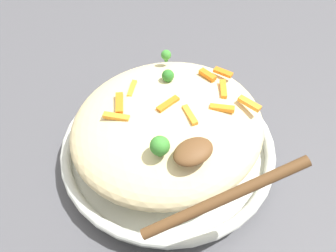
# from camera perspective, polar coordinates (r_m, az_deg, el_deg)

# --- Properties ---
(ground_plane) EXTENTS (2.40, 2.40, 0.00)m
(ground_plane) POSITION_cam_1_polar(r_m,az_deg,el_deg) (0.55, 0.00, -4.84)
(ground_plane) COLOR #4C4C51
(serving_bowl) EXTENTS (0.35, 0.35, 0.04)m
(serving_bowl) POSITION_cam_1_polar(r_m,az_deg,el_deg) (0.54, 0.00, -3.56)
(serving_bowl) COLOR silver
(serving_bowl) RESTS_ON ground_plane
(pasta_mound) EXTENTS (0.31, 0.28, 0.09)m
(pasta_mound) POSITION_cam_1_polar(r_m,az_deg,el_deg) (0.49, 0.00, 0.23)
(pasta_mound) COLOR beige
(pasta_mound) RESTS_ON serving_bowl
(carrot_piece_0) EXTENTS (0.03, 0.04, 0.01)m
(carrot_piece_0) POSITION_cam_1_polar(r_m,az_deg,el_deg) (0.50, 9.94, 6.64)
(carrot_piece_0) COLOR orange
(carrot_piece_0) RESTS_ON pasta_mound
(carrot_piece_1) EXTENTS (0.02, 0.04, 0.01)m
(carrot_piece_1) POSITION_cam_1_polar(r_m,az_deg,el_deg) (0.45, 3.95, 2.03)
(carrot_piece_1) COLOR orange
(carrot_piece_1) RESTS_ON pasta_mound
(carrot_piece_2) EXTENTS (0.04, 0.02, 0.01)m
(carrot_piece_2) POSITION_cam_1_polar(r_m,az_deg,el_deg) (0.46, -0.37, 3.73)
(carrot_piece_2) COLOR orange
(carrot_piece_2) RESTS_ON pasta_mound
(carrot_piece_3) EXTENTS (0.03, 0.03, 0.01)m
(carrot_piece_3) POSITION_cam_1_polar(r_m,az_deg,el_deg) (0.46, -9.30, 1.66)
(carrot_piece_3) COLOR orange
(carrot_piece_3) RESTS_ON pasta_mound
(carrot_piece_4) EXTENTS (0.02, 0.04, 0.01)m
(carrot_piece_4) POSITION_cam_1_polar(r_m,az_deg,el_deg) (0.48, 14.46, 3.96)
(carrot_piece_4) COLOR orange
(carrot_piece_4) RESTS_ON pasta_mound
(carrot_piece_5) EXTENTS (0.03, 0.03, 0.01)m
(carrot_piece_5) POSITION_cam_1_polar(r_m,az_deg,el_deg) (0.50, -6.50, 6.69)
(carrot_piece_5) COLOR orange
(carrot_piece_5) RESTS_ON pasta_mound
(carrot_piece_6) EXTENTS (0.02, 0.03, 0.01)m
(carrot_piece_6) POSITION_cam_1_polar(r_m,az_deg,el_deg) (0.52, 7.14, 9.12)
(carrot_piece_6) COLOR orange
(carrot_piece_6) RESTS_ON pasta_mound
(carrot_piece_7) EXTENTS (0.03, 0.04, 0.01)m
(carrot_piece_7) POSITION_cam_1_polar(r_m,az_deg,el_deg) (0.47, -8.76, 4.10)
(carrot_piece_7) COLOR orange
(carrot_piece_7) RESTS_ON pasta_mound
(carrot_piece_8) EXTENTS (0.03, 0.03, 0.01)m
(carrot_piece_8) POSITION_cam_1_polar(r_m,az_deg,el_deg) (0.47, 9.70, 3.19)
(carrot_piece_8) COLOR orange
(carrot_piece_8) RESTS_ON pasta_mound
(carrot_piece_9) EXTENTS (0.02, 0.03, 0.01)m
(carrot_piece_9) POSITION_cam_1_polar(r_m,az_deg,el_deg) (0.53, 9.91, 9.52)
(carrot_piece_9) COLOR orange
(carrot_piece_9) RESTS_ON pasta_mound
(broccoli_floret_0) EXTENTS (0.03, 0.03, 0.03)m
(broccoli_floret_0) POSITION_cam_1_polar(r_m,az_deg,el_deg) (0.40, -1.47, -3.62)
(broccoli_floret_0) COLOR #377928
(broccoli_floret_0) RESTS_ON pasta_mound
(broccoli_floret_1) EXTENTS (0.02, 0.02, 0.02)m
(broccoli_floret_1) POSITION_cam_1_polar(r_m,az_deg,el_deg) (0.50, -0.01, 9.05)
(broccoli_floret_1) COLOR #296820
(broccoli_floret_1) RESTS_ON pasta_mound
(broccoli_floret_2) EXTENTS (0.02, 0.02, 0.02)m
(broccoli_floret_2) POSITION_cam_1_polar(r_m,az_deg,el_deg) (0.54, -0.34, 12.66)
(broccoli_floret_2) COLOR #377928
(broccoli_floret_2) RESTS_ON pasta_mound
(serving_spoon) EXTENTS (0.17, 0.13, 0.08)m
(serving_spoon) POSITION_cam_1_polar(r_m,az_deg,el_deg) (0.38, 6.44, -7.51)
(serving_spoon) COLOR brown
(serving_spoon) RESTS_ON pasta_mound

